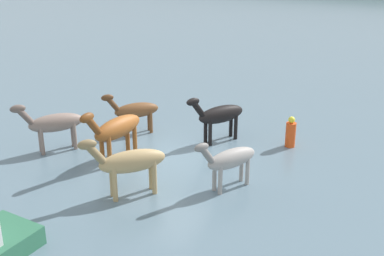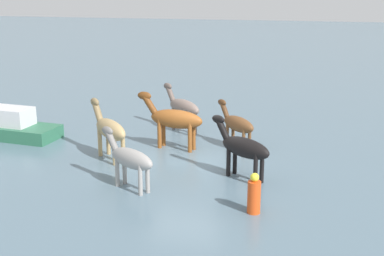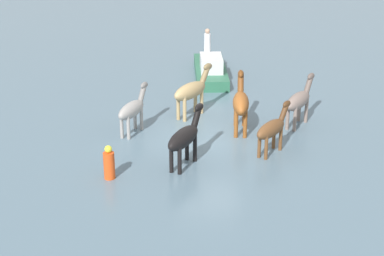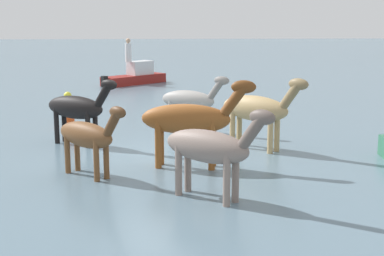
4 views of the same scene
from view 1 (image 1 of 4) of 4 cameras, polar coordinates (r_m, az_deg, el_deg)
name	(u,v)px [view 1 (image 1 of 4)]	position (r m, az deg, el deg)	size (l,w,h in m)	color
ground_plane	(167,158)	(17.87, -2.76, -3.28)	(141.51, 141.51, 0.00)	slate
horse_lead	(219,115)	(18.79, 2.98, 1.44)	(1.64, 2.21, 1.87)	black
horse_dun_straggler	(129,162)	(15.17, -6.86, -3.70)	(2.02, 2.14, 1.98)	tan
horse_chestnut_trailing	(135,111)	(19.60, -6.30, 1.90)	(1.74, 1.78, 1.68)	brown
horse_rear_stallion	(229,159)	(15.56, 4.12, -3.44)	(1.42, 2.12, 1.75)	#9E9993
horse_dark_mare	(54,123)	(18.62, -14.91, 0.51)	(1.83, 2.09, 1.88)	gray
horse_mid_herd	(116,129)	(17.42, -8.34, -0.09)	(0.98, 2.68, 2.07)	brown
buoy_channel_marker	(291,133)	(18.86, 10.74, -0.55)	(0.36, 0.36, 1.14)	#E54C19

